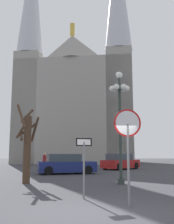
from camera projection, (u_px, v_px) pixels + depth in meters
ground_plane at (98, 214)px, 7.05m from camera, size 120.00×120.00×0.00m
cathedral at (77, 98)px, 40.98m from camera, size 17.96×14.82×36.40m
stop_sign at (128, 136)px, 8.35m from camera, size 0.89×0.20×3.04m
one_way_arrow_sign at (84, 159)px, 9.54m from camera, size 0.58×0.26×2.17m
street_lamp at (120, 109)px, 14.06m from camera, size 1.11×1.00×6.01m
bare_tree at (27, 144)px, 14.20m from camera, size 1.37×1.37×4.29m
parked_car_near_red at (120, 162)px, 25.20m from camera, size 4.01×4.13×1.49m
parked_car_far_navy at (66, 164)px, 20.10m from camera, size 4.69×2.93×1.50m
pedestrian_walking at (27, 159)px, 21.77m from camera, size 0.32×0.32×1.76m
pedestrian_standing at (45, 160)px, 22.50m from camera, size 0.32×0.32×1.57m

